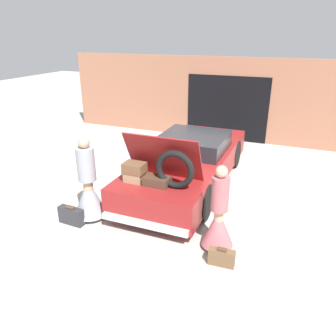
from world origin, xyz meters
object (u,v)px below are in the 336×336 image
at_px(car, 189,162).
at_px(person_right, 218,220).
at_px(suitcase_beside_left_person, 71,216).
at_px(suitcase_beside_right_person, 222,257).
at_px(person_left, 89,190).

relative_size(car, person_right, 3.28).
bearing_deg(suitcase_beside_left_person, suitcase_beside_right_person, -2.07).
xyz_separation_m(person_left, suitcase_beside_right_person, (2.84, -0.46, -0.47)).
height_order(car, person_left, car).
bearing_deg(suitcase_beside_right_person, suitcase_beside_left_person, 177.93).
bearing_deg(car, suitcase_beside_right_person, -61.41).
bearing_deg(suitcase_beside_right_person, car, 118.59).
relative_size(person_right, suitcase_beside_right_person, 3.58).
bearing_deg(person_right, car, 37.35).
relative_size(car, suitcase_beside_right_person, 11.73).
bearing_deg(car, person_left, -119.84).
height_order(person_right, suitcase_beside_left_person, person_right).
distance_m(car, suitcase_beside_left_person, 3.11).
height_order(person_left, person_right, person_left).
xyz_separation_m(car, suitcase_beside_right_person, (1.52, -2.78, -0.42)).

